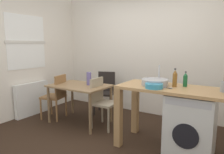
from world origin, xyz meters
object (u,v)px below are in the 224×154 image
dining_table (80,90)px  mixing_bowl (154,86)px  washing_machine (191,125)px  chair_opposite (102,100)px  bottle_tall_green (175,78)px  chair_person_seat (56,94)px  vase (89,79)px  chair_spare_by_wall (105,90)px  bottle_squat_brown (185,80)px

dining_table → mixing_bowl: (1.60, -0.34, 0.31)m
dining_table → washing_machine: (2.07, -0.15, -0.21)m
chair_opposite → bottle_tall_green: size_ratio=3.49×
bottle_tall_green → chair_person_seat: bearing=179.9°
bottle_tall_green → mixing_bowl: bearing=-128.5°
dining_table → vase: (0.15, 0.10, 0.22)m
chair_spare_by_wall → chair_person_seat: bearing=36.1°
dining_table → washing_machine: washing_machine is taller
dining_table → bottle_tall_green: bottle_tall_green is taller
dining_table → mixing_bowl: mixing_bowl is taller
bottle_tall_green → vase: size_ratio=1.05×
chair_opposite → bottle_squat_brown: size_ratio=4.20×
chair_opposite → vase: size_ratio=3.67×
bottle_squat_brown → mixing_bowl: 0.48m
chair_person_seat → bottle_squat_brown: 2.54m
chair_spare_by_wall → bottle_tall_green: bearing=136.0°
bottle_tall_green → mixing_bowl: bottle_tall_green is taller
dining_table → chair_spare_by_wall: bearing=84.3°
dining_table → chair_spare_by_wall: (0.08, 0.77, -0.14)m
vase → washing_machine: bearing=-7.3°
washing_machine → mixing_bowl: mixing_bowl is taller
chair_opposite → bottle_tall_green: bottle_tall_green is taller
bottle_squat_brown → vase: bearing=176.6°
chair_person_seat → chair_spare_by_wall: same height
dining_table → vase: size_ratio=4.48×
chair_person_seat → chair_spare_by_wall: (0.63, 0.85, 0.00)m
washing_machine → vase: (-1.92, 0.25, 0.43)m
mixing_bowl → dining_table: bearing=167.9°
chair_opposite → chair_spare_by_wall: bearing=-152.5°
bottle_tall_green → washing_machine: bearing=-13.1°
dining_table → bottle_squat_brown: bottle_squat_brown is taller
mixing_bowl → chair_opposite: bearing=160.8°
bottle_squat_brown → vase: 1.79m
chair_person_seat → chair_spare_by_wall: 1.06m
dining_table → chair_spare_by_wall: chair_spare_by_wall is taller
washing_machine → vase: bearing=172.7°
washing_machine → bottle_tall_green: bottle_tall_green is taller
dining_table → chair_spare_by_wall: 0.79m
washing_machine → bottle_squat_brown: (-0.13, 0.14, 0.59)m
bottle_squat_brown → bottle_tall_green: bearing=-147.4°
chair_person_seat → chair_opposite: 1.03m
bottle_tall_green → bottle_squat_brown: bottle_tall_green is taller
mixing_bowl → vase: 1.52m
dining_table → washing_machine: bearing=-4.1°
chair_spare_by_wall → washing_machine: bearing=137.6°
bottle_squat_brown → mixing_bowl: size_ratio=0.90×
bottle_tall_green → dining_table: bearing=177.3°
chair_opposite → bottle_squat_brown: (1.46, -0.06, 0.51)m
chair_opposite → vase: bearing=-100.4°
chair_spare_by_wall → bottle_squat_brown: (1.86, -0.78, 0.51)m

